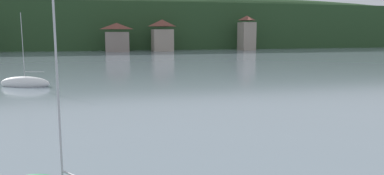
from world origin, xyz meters
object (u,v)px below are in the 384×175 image
object	(u,v)px
shore_building_westcentral	(117,38)
shore_building_eastcentral	(247,33)
shore_building_central	(162,36)
sailboat_far_1	(25,83)

from	to	relation	value
shore_building_westcentral	shore_building_eastcentral	world-z (taller)	shore_building_eastcentral
shore_building_central	sailboat_far_1	xyz separation A→B (m)	(-22.53, -59.81, -3.62)
shore_building_eastcentral	shore_building_westcentral	bearing A→B (deg)	-179.61
shore_building_eastcentral	sailboat_far_1	xyz separation A→B (m)	(-45.54, -59.35, -4.19)
shore_building_eastcentral	shore_building_central	bearing A→B (deg)	178.86
shore_building_central	sailboat_far_1	distance (m)	64.01
shore_building_central	sailboat_far_1	size ratio (longest dim) A/B	1.16
shore_building_westcentral	shore_building_central	size ratio (longest dim) A/B	0.89
shore_building_eastcentral	sailboat_far_1	size ratio (longest dim) A/B	1.33
shore_building_eastcentral	sailboat_far_1	bearing A→B (deg)	-127.50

